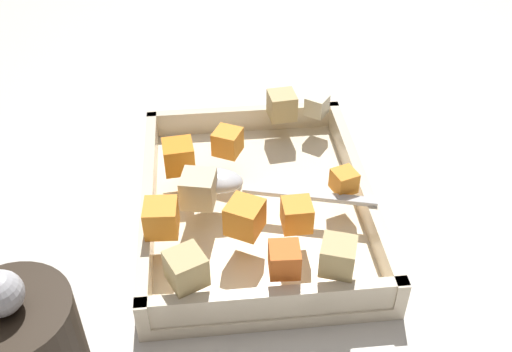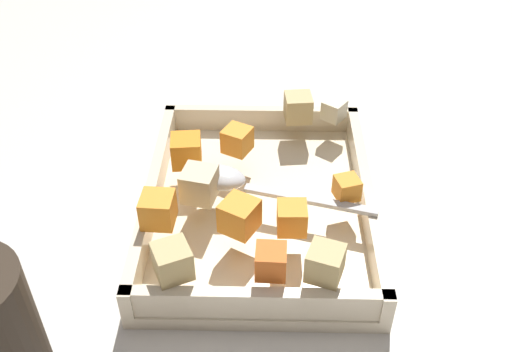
% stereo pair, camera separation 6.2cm
% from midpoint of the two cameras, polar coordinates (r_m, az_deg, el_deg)
% --- Properties ---
extents(ground_plane, '(4.00, 4.00, 0.00)m').
position_cam_midpoint_polar(ground_plane, '(0.67, 3.22, -3.98)').
color(ground_plane, beige).
extents(baking_dish, '(0.31, 0.25, 0.05)m').
position_cam_midpoint_polar(baking_dish, '(0.66, 2.68, -2.98)').
color(baking_dish, beige).
rests_on(baking_dish, ground_plane).
extents(carrot_chunk_corner_ne, '(0.03, 0.03, 0.03)m').
position_cam_midpoint_polar(carrot_chunk_corner_ne, '(0.54, 4.38, -8.36)').
color(carrot_chunk_corner_ne, orange).
rests_on(carrot_chunk_corner_ne, baking_dish).
extents(carrot_chunk_far_left, '(0.04, 0.04, 0.03)m').
position_cam_midpoint_polar(carrot_chunk_far_left, '(0.66, -4.40, 2.35)').
color(carrot_chunk_far_left, orange).
rests_on(carrot_chunk_far_left, baking_dish).
extents(carrot_chunk_corner_se, '(0.03, 0.03, 0.03)m').
position_cam_midpoint_polar(carrot_chunk_corner_se, '(0.58, 6.19, -4.17)').
color(carrot_chunk_corner_se, orange).
rests_on(carrot_chunk_corner_se, baking_dish).
extents(carrot_chunk_corner_sw, '(0.03, 0.03, 0.03)m').
position_cam_midpoint_polar(carrot_chunk_corner_sw, '(0.59, -6.84, -3.36)').
color(carrot_chunk_corner_sw, orange).
rests_on(carrot_chunk_corner_sw, baking_dish).
extents(carrot_chunk_mid_left, '(0.03, 0.03, 0.02)m').
position_cam_midpoint_polar(carrot_chunk_mid_left, '(0.62, 11.25, -1.24)').
color(carrot_chunk_mid_left, orange).
rests_on(carrot_chunk_mid_left, baking_dish).
extents(carrot_chunk_rim_edge, '(0.04, 0.04, 0.03)m').
position_cam_midpoint_polar(carrot_chunk_rim_edge, '(0.68, 0.47, 3.41)').
color(carrot_chunk_rim_edge, orange).
rests_on(carrot_chunk_rim_edge, baking_dish).
extents(carrot_chunk_back_center, '(0.04, 0.04, 0.03)m').
position_cam_midpoint_polar(carrot_chunk_back_center, '(0.57, 1.10, -3.98)').
color(carrot_chunk_back_center, orange).
rests_on(carrot_chunk_back_center, baking_dish).
extents(potato_chunk_heap_top, '(0.03, 0.03, 0.02)m').
position_cam_midpoint_polar(potato_chunk_heap_top, '(0.74, 9.64, 6.23)').
color(potato_chunk_heap_top, beige).
rests_on(potato_chunk_heap_top, baking_dish).
extents(potato_chunk_near_right, '(0.04, 0.04, 0.03)m').
position_cam_midpoint_polar(potato_chunk_near_right, '(0.54, 9.61, -8.43)').
color(potato_chunk_near_right, tan).
rests_on(potato_chunk_near_right, baking_dish).
extents(potato_chunk_corner_nw, '(0.04, 0.04, 0.03)m').
position_cam_midpoint_polar(potato_chunk_corner_nw, '(0.73, 6.22, 6.52)').
color(potato_chunk_corner_nw, tan).
rests_on(potato_chunk_corner_nw, baking_dish).
extents(potato_chunk_far_right, '(0.04, 0.04, 0.03)m').
position_cam_midpoint_polar(potato_chunk_far_right, '(0.53, -5.18, -8.33)').
color(potato_chunk_far_right, tan).
rests_on(potato_chunk_far_right, baking_dish).
extents(potato_chunk_near_left, '(0.04, 0.04, 0.03)m').
position_cam_midpoint_polar(potato_chunk_near_left, '(0.61, -2.96, -0.91)').
color(potato_chunk_near_left, beige).
rests_on(potato_chunk_near_left, baking_dish).
extents(serving_spoon, '(0.08, 0.20, 0.02)m').
position_cam_midpoint_polar(serving_spoon, '(0.63, -0.04, -0.52)').
color(serving_spoon, silver).
rests_on(serving_spoon, baking_dish).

